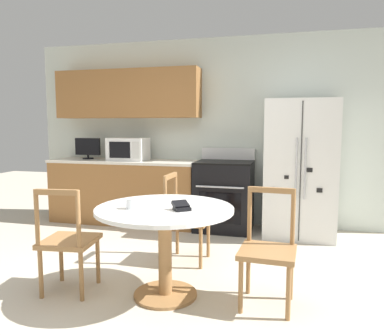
% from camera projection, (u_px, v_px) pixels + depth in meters
% --- Properties ---
extents(ground_plane, '(14.00, 14.00, 0.00)m').
position_uv_depth(ground_plane, '(137.00, 302.00, 2.96)').
color(ground_plane, beige).
extents(back_wall, '(5.20, 0.44, 2.60)m').
position_uv_depth(back_wall, '(186.00, 122.00, 5.36)').
color(back_wall, silver).
rests_on(back_wall, ground_plane).
extents(kitchen_counter, '(2.15, 0.64, 0.90)m').
position_uv_depth(kitchen_counter, '(125.00, 191.00, 5.40)').
color(kitchen_counter, '#936033').
rests_on(kitchen_counter, ground_plane).
extents(refrigerator, '(0.86, 0.74, 1.71)m').
position_uv_depth(refrigerator, '(300.00, 169.00, 4.69)').
color(refrigerator, white).
rests_on(refrigerator, ground_plane).
extents(oven_range, '(0.74, 0.68, 1.08)m').
position_uv_depth(oven_range, '(224.00, 195.00, 5.00)').
color(oven_range, black).
rests_on(oven_range, ground_plane).
extents(microwave, '(0.53, 0.37, 0.32)m').
position_uv_depth(microwave, '(128.00, 149.00, 5.29)').
color(microwave, white).
rests_on(microwave, kitchen_counter).
extents(countertop_tv, '(0.39, 0.16, 0.31)m').
position_uv_depth(countertop_tv, '(88.00, 148.00, 5.50)').
color(countertop_tv, black).
rests_on(countertop_tv, kitchen_counter).
extents(dining_table, '(1.11, 1.11, 0.74)m').
position_uv_depth(dining_table, '(165.00, 226.00, 3.01)').
color(dining_table, white).
rests_on(dining_table, ground_plane).
extents(dining_chair_far, '(0.42, 0.42, 0.90)m').
position_uv_depth(dining_chair_far, '(186.00, 220.00, 3.83)').
color(dining_chair_far, '#9E7042').
rests_on(dining_chair_far, ground_plane).
extents(dining_chair_right, '(0.44, 0.44, 0.90)m').
position_uv_depth(dining_chair_right, '(268.00, 250.00, 2.89)').
color(dining_chair_right, '#9E7042').
rests_on(dining_chair_right, ground_plane).
extents(dining_chair_left, '(0.47, 0.47, 0.90)m').
position_uv_depth(dining_chair_left, '(68.00, 242.00, 3.11)').
color(dining_chair_left, '#9E7042').
rests_on(dining_chair_left, ground_plane).
extents(candle_glass, '(0.08, 0.08, 0.08)m').
position_uv_depth(candle_glass, '(131.00, 204.00, 2.93)').
color(candle_glass, silver).
rests_on(candle_glass, dining_table).
extents(wallet, '(0.17, 0.17, 0.07)m').
position_uv_depth(wallet, '(181.00, 207.00, 2.88)').
color(wallet, black).
rests_on(wallet, dining_table).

